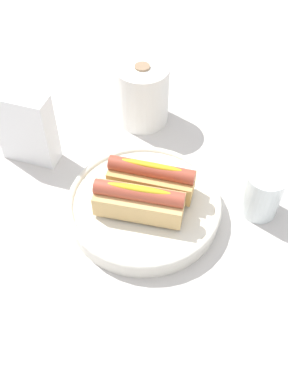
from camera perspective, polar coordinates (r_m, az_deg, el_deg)
The scene contains 7 objects.
ground_plane at distance 0.79m, azimuth 0.82°, elevation -2.72°, with size 2.40×2.40×0.00m, color beige.
serving_bowl at distance 0.78m, azimuth -0.00°, elevation -1.77°, with size 0.27×0.27×0.04m.
hotdog_front at distance 0.73m, azimuth -0.65°, elevation -1.18°, with size 0.16×0.07×0.06m.
hotdog_back at distance 0.76m, azimuth 0.62°, elevation 1.89°, with size 0.16×0.08×0.06m.
water_glass at distance 0.79m, azimuth 15.15°, elevation -0.40°, with size 0.07×0.07×0.09m.
paper_towel_roll at distance 0.93m, azimuth -0.21°, elevation 12.67°, with size 0.11×0.11×0.13m.
napkin_box at distance 0.87m, azimuth -15.20°, elevation 8.08°, with size 0.11×0.04×0.15m, color white.
Camera 1 is at (0.01, -0.48, 0.63)m, focal length 40.76 mm.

